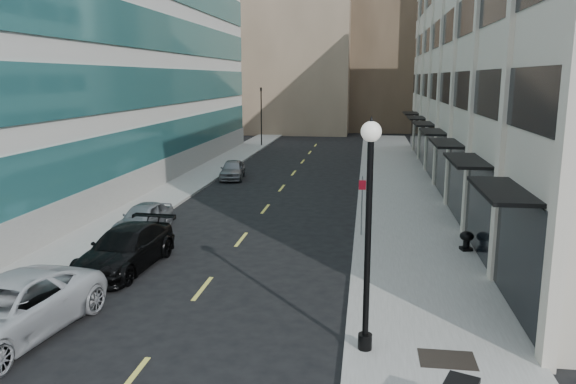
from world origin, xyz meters
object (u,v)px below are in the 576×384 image
(lamppost, at_px, (369,217))
(sign_post, at_px, (362,198))
(traffic_signal, at_px, (261,91))
(car_white_van, at_px, (6,311))
(car_black_pickup, at_px, (126,249))
(car_silver_sedan, at_px, (144,218))
(urn_planter, at_px, (467,239))
(car_grey_sedan, at_px, (233,170))

(lamppost, distance_m, sign_post, 11.07)
(traffic_signal, height_order, car_white_van, traffic_signal)
(car_white_van, relative_size, car_black_pickup, 1.12)
(car_black_pickup, xyz_separation_m, sign_post, (8.75, 5.38, 1.07))
(car_silver_sedan, bearing_deg, lamppost, -41.17)
(sign_post, bearing_deg, urn_planter, -25.70)
(lamppost, distance_m, urn_planter, 10.53)
(car_grey_sedan, bearing_deg, traffic_signal, 87.73)
(car_grey_sedan, xyz_separation_m, sign_post, (9.28, -13.93, 1.18))
(car_black_pickup, relative_size, car_grey_sedan, 1.36)
(car_white_van, relative_size, car_silver_sedan, 1.51)
(lamppost, xyz_separation_m, sign_post, (-0.24, 10.91, -1.86))
(car_black_pickup, bearing_deg, urn_planter, 19.83)
(traffic_signal, bearing_deg, sign_post, -71.88)
(traffic_signal, bearing_deg, lamppost, -75.89)
(traffic_signal, height_order, lamppost, traffic_signal)
(car_white_van, xyz_separation_m, sign_post, (9.50, 11.43, 1.01))
(sign_post, height_order, urn_planter, sign_post)
(car_white_van, distance_m, car_grey_sedan, 25.36)
(car_white_van, height_order, urn_planter, car_white_van)
(traffic_signal, relative_size, sign_post, 2.61)
(car_white_van, bearing_deg, car_grey_sedan, 97.32)
(car_black_pickup, relative_size, urn_planter, 6.76)
(car_silver_sedan, xyz_separation_m, urn_planter, (14.40, -1.36, -0.05))
(lamppost, relative_size, sign_post, 2.26)
(car_white_van, bearing_deg, sign_post, 58.06)
(car_white_van, bearing_deg, car_black_pickup, 90.70)
(traffic_signal, height_order, car_silver_sedan, traffic_signal)
(car_black_pickup, distance_m, car_grey_sedan, 19.31)
(car_black_pickup, distance_m, sign_post, 10.32)
(car_silver_sedan, distance_m, urn_planter, 14.46)
(car_white_van, height_order, car_silver_sedan, car_white_van)
(car_white_van, distance_m, urn_planter, 16.89)
(urn_planter, bearing_deg, sign_post, 158.44)
(car_black_pickup, height_order, car_silver_sedan, car_black_pickup)
(traffic_signal, bearing_deg, car_silver_sedan, -88.80)
(traffic_signal, height_order, urn_planter, traffic_signal)
(car_silver_sedan, height_order, sign_post, sign_post)
(traffic_signal, relative_size, car_silver_sedan, 1.75)
(car_white_van, distance_m, car_black_pickup, 6.10)
(lamppost, bearing_deg, traffic_signal, 104.11)
(traffic_signal, xyz_separation_m, car_silver_sedan, (0.70, -33.35, -5.04))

